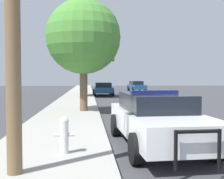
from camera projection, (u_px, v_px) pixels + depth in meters
The scene contains 8 objects.
sidewalk_left at pixel (53, 144), 7.55m from camera, with size 3.00×110.00×0.13m.
police_car at pixel (156, 118), 7.60m from camera, with size 2.21×5.05×1.51m.
fire_hydrant at pixel (64, 134), 6.38m from camera, with size 0.48×0.21×0.84m.
traffic_light at pixel (97, 64), 30.45m from camera, with size 3.33×0.35×4.56m.
car_background_oncoming at pixel (137, 86), 37.93m from camera, with size 2.08×4.76×1.38m.
car_background_midblock at pixel (103, 89), 28.80m from camera, with size 2.08×4.41×1.35m.
tree_sidewalk_mid at pixel (81, 37), 25.32m from camera, with size 5.09×5.09×7.96m.
tree_sidewalk_near at pixel (83, 37), 14.42m from camera, with size 3.85×3.85×5.75m.
Camera 1 is at (-4.16, -7.59, 1.86)m, focal length 45.00 mm.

